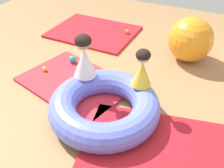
# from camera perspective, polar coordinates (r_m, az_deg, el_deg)

# --- Properties ---
(ground_plane) EXTENTS (8.00, 8.00, 0.00)m
(ground_plane) POSITION_cam_1_polar(r_m,az_deg,el_deg) (2.96, -1.09, -8.31)
(ground_plane) COLOR #9E7549
(gym_mat_far_right) EXTENTS (1.94, 1.56, 0.04)m
(gym_mat_far_right) POSITION_cam_1_polar(r_m,az_deg,el_deg) (2.64, 12.26, -16.30)
(gym_mat_far_right) COLOR #B21923
(gym_mat_far_right) RESTS_ON ground
(gym_mat_near_right) EXTENTS (1.53, 1.19, 0.04)m
(gym_mat_near_right) POSITION_cam_1_polar(r_m,az_deg,el_deg) (4.91, -4.16, 11.60)
(gym_mat_near_right) COLOR red
(gym_mat_near_right) RESTS_ON ground
(gym_mat_center_rear) EXTENTS (1.64, 1.32, 0.04)m
(gym_mat_center_rear) POSITION_cam_1_polar(r_m,az_deg,el_deg) (3.53, -8.38, 0.28)
(gym_mat_center_rear) COLOR red
(gym_mat_center_rear) RESTS_ON ground
(inflatable_cushion) EXTENTS (1.27, 1.27, 0.31)m
(inflatable_cushion) POSITION_cam_1_polar(r_m,az_deg,el_deg) (2.92, -1.72, -4.98)
(inflatable_cushion) COLOR #6070E5
(inflatable_cushion) RESTS_ON ground
(child_in_yellow) EXTENTS (0.28, 0.28, 0.46)m
(child_in_yellow) POSITION_cam_1_polar(r_m,az_deg,el_deg) (2.87, 6.77, 3.53)
(child_in_yellow) COLOR yellow
(child_in_yellow) RESTS_ON inflatable_cushion
(child_in_white) EXTENTS (0.37, 0.37, 0.54)m
(child_in_white) POSITION_cam_1_polar(r_m,az_deg,el_deg) (3.02, -6.24, 6.23)
(child_in_white) COLOR white
(child_in_white) RESTS_ON inflatable_cushion
(play_ball_teal) EXTENTS (0.11, 0.11, 0.11)m
(play_ball_teal) POSITION_cam_1_polar(r_m,az_deg,el_deg) (3.91, -8.81, 5.47)
(play_ball_teal) COLOR teal
(play_ball_teal) RESTS_ON gym_mat_center_rear
(play_ball_yellow) EXTENTS (0.07, 0.07, 0.07)m
(play_ball_yellow) POSITION_cam_1_polar(r_m,az_deg,el_deg) (3.81, -14.87, 3.30)
(play_ball_yellow) COLOR yellow
(play_ball_yellow) RESTS_ON gym_mat_center_rear
(play_ball_orange) EXTENTS (0.07, 0.07, 0.07)m
(play_ball_orange) POSITION_cam_1_polar(r_m,az_deg,el_deg) (4.78, 3.42, 11.65)
(play_ball_orange) COLOR orange
(play_ball_orange) RESTS_ON gym_mat_near_right
(play_ball_blue) EXTENTS (0.08, 0.08, 0.08)m
(play_ball_blue) POSITION_cam_1_polar(r_m,az_deg,el_deg) (2.71, 7.23, -11.61)
(play_ball_blue) COLOR blue
(play_ball_blue) RESTS_ON gym_mat_far_right
(exercise_ball_large) EXTENTS (0.68, 0.68, 0.68)m
(exercise_ball_large) POSITION_cam_1_polar(r_m,az_deg,el_deg) (4.07, 17.14, 9.50)
(exercise_ball_large) COLOR orange
(exercise_ball_large) RESTS_ON ground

